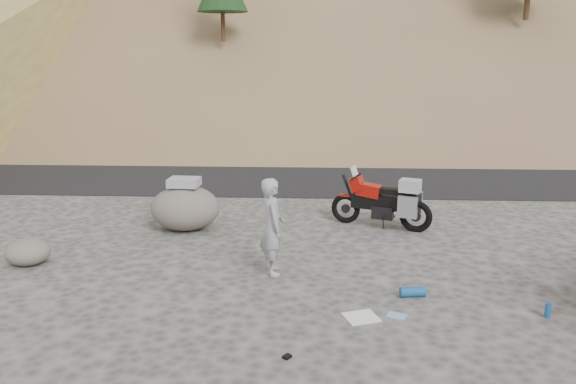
# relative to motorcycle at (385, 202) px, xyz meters

# --- Properties ---
(ground) EXTENTS (140.00, 140.00, 0.00)m
(ground) POSITION_rel_motorcycle_xyz_m (-1.19, -3.02, -0.57)
(ground) COLOR #413E3C
(ground) RESTS_ON ground
(road) EXTENTS (120.00, 7.00, 0.05)m
(road) POSITION_rel_motorcycle_xyz_m (-1.19, 5.98, -0.57)
(road) COLOR black
(road) RESTS_ON ground
(motorcycle) EXTENTS (2.14, 1.11, 1.34)m
(motorcycle) POSITION_rel_motorcycle_xyz_m (0.00, 0.00, 0.00)
(motorcycle) COLOR black
(motorcycle) RESTS_ON ground
(man) EXTENTS (0.55, 0.69, 1.67)m
(man) POSITION_rel_motorcycle_xyz_m (-2.24, -2.72, -0.57)
(man) COLOR #9D9CA1
(man) RESTS_ON ground
(boulder) EXTENTS (1.75, 1.60, 1.14)m
(boulder) POSITION_rel_motorcycle_xyz_m (-4.29, -0.33, -0.07)
(boulder) COLOR #59544D
(boulder) RESTS_ON ground
(small_rock) EXTENTS (0.97, 0.92, 0.47)m
(small_rock) POSITION_rel_motorcycle_xyz_m (-6.65, -2.53, -0.33)
(small_rock) COLOR #59544D
(small_rock) RESTS_ON ground
(gear_white_cloth) EXTENTS (0.57, 0.54, 0.02)m
(gear_white_cloth) POSITION_rel_motorcycle_xyz_m (-0.84, -4.37, -0.56)
(gear_white_cloth) COLOR white
(gear_white_cloth) RESTS_ON ground
(gear_blue_mat) EXTENTS (0.41, 0.20, 0.16)m
(gear_blue_mat) POSITION_rel_motorcycle_xyz_m (0.01, -3.61, -0.49)
(gear_blue_mat) COLOR #164C88
(gear_blue_mat) RESTS_ON ground
(gear_bottle) EXTENTS (0.10, 0.10, 0.22)m
(gear_bottle) POSITION_rel_motorcycle_xyz_m (1.82, -4.24, -0.46)
(gear_bottle) COLOR #164C88
(gear_bottle) RESTS_ON ground
(gear_glove_b) EXTENTS (0.13, 0.13, 0.04)m
(gear_glove_b) POSITION_rel_motorcycle_xyz_m (-1.85, -5.52, -0.55)
(gear_glove_b) COLOR black
(gear_glove_b) RESTS_ON ground
(gear_blue_cloth) EXTENTS (0.33, 0.29, 0.01)m
(gear_blue_cloth) POSITION_rel_motorcycle_xyz_m (-0.33, -4.30, -0.57)
(gear_blue_cloth) COLOR #7F9EC4
(gear_blue_cloth) RESTS_ON ground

